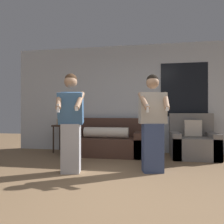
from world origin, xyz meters
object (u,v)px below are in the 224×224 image
armchair (193,143)px  person_right (153,123)px  side_table (63,129)px  person_left (71,122)px  couch (108,142)px

armchair → person_right: (-0.89, -1.35, 0.49)m
side_table → person_left: size_ratio=0.51×
side_table → person_right: size_ratio=0.51×
armchair → person_left: bearing=-143.8°
person_right → couch: bearing=127.2°
armchair → couch: bearing=179.6°
person_left → person_right: 1.36m
side_table → couch: bearing=-8.5°
person_right → person_left: bearing=-168.1°
person_right → side_table: bearing=145.4°
couch → person_right: size_ratio=1.14×
armchair → person_left: 2.80m
side_table → person_right: (2.23, -1.54, 0.26)m
couch → person_left: (-0.30, -1.64, 0.53)m
couch → side_table: couch is taller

